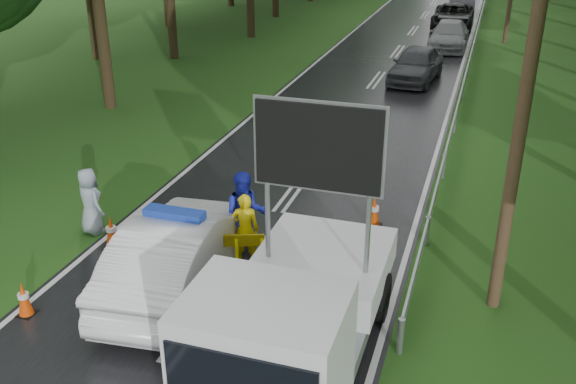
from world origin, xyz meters
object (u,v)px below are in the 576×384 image
at_px(work_truck, 292,318).
at_px(officer, 245,230).
at_px(queue_car_fourth, 463,1).
at_px(civilian, 246,215).
at_px(queue_car_second, 449,35).
at_px(barrier, 198,247).
at_px(queue_car_third, 453,16).
at_px(police_sedan, 178,253).
at_px(queue_car_first, 416,64).

bearing_deg(work_truck, officer, 123.05).
bearing_deg(queue_car_fourth, civilian, -95.69).
bearing_deg(queue_car_second, work_truck, -90.68).
height_order(work_truck, queue_car_fourth, work_truck).
bearing_deg(civilian, barrier, -136.00).
xyz_separation_m(work_truck, queue_car_second, (0.26, 26.79, -0.47)).
distance_m(barrier, queue_car_third, 30.80).
bearing_deg(police_sedan, officer, -130.76).
bearing_deg(queue_car_fourth, queue_car_first, -94.06).
bearing_deg(police_sedan, queue_car_second, -102.71).
xyz_separation_m(work_truck, queue_car_first, (-0.52, 19.45, -0.41)).
bearing_deg(queue_car_second, queue_car_first, -96.16).
distance_m(queue_car_first, queue_car_fourth, 19.35).
bearing_deg(queue_car_first, work_truck, -82.35).
xyz_separation_m(civilian, queue_car_first, (1.59, 16.01, -0.24)).
height_order(queue_car_second, queue_car_fourth, queue_car_fourth).
distance_m(officer, queue_car_third, 29.75).
height_order(work_truck, civilian, work_truck).
bearing_deg(work_truck, barrier, 141.38).
distance_m(barrier, civilian, 1.44).
relative_size(civilian, queue_car_third, 0.38).
distance_m(queue_car_second, queue_car_third, 6.01).
bearing_deg(officer, civilian, -88.65).
height_order(police_sedan, barrier, police_sedan).
relative_size(officer, queue_car_first, 0.38).
height_order(barrier, queue_car_second, queue_car_second).
xyz_separation_m(work_truck, officer, (-2.00, 3.11, -0.33)).
xyz_separation_m(civilian, queue_car_third, (2.10, 29.35, -0.27)).
distance_m(civilian, queue_car_first, 16.09).
bearing_deg(barrier, police_sedan, -155.76).
bearing_deg(work_truck, queue_car_third, 90.29).
distance_m(work_truck, officer, 3.71).
distance_m(barrier, queue_car_fourth, 36.79).
distance_m(officer, queue_car_first, 16.41).
bearing_deg(queue_car_second, queue_car_fourth, 90.21).
height_order(work_truck, barrier, work_truck).
bearing_deg(queue_car_first, queue_car_fourth, 94.04).
bearing_deg(civilian, queue_car_first, 58.95).
bearing_deg(officer, barrier, 42.40).
bearing_deg(queue_car_second, police_sedan, -97.37).
relative_size(police_sedan, queue_car_third, 0.97).
relative_size(queue_car_second, queue_car_third, 0.91).
height_order(work_truck, queue_car_second, work_truck).
xyz_separation_m(barrier, queue_car_third, (2.60, 30.69, -0.11)).
xyz_separation_m(police_sedan, queue_car_fourth, (3.10, 36.98, -0.00)).
height_order(work_truck, queue_car_first, work_truck).
height_order(police_sedan, officer, police_sedan).
xyz_separation_m(officer, queue_car_first, (1.48, 16.35, -0.08)).
distance_m(police_sedan, work_truck, 3.45).
relative_size(queue_car_first, queue_car_third, 0.85).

